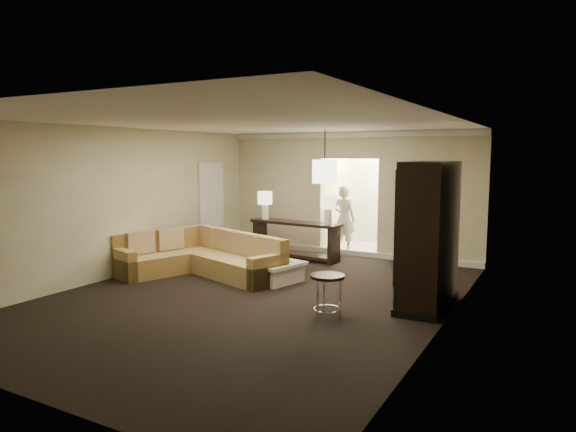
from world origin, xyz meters
The scene contains 19 objects.
ground centered at (0.00, 0.00, 0.00)m, with size 8.00×8.00×0.00m, color black.
wall_back centered at (0.00, 4.00, 1.40)m, with size 6.00×0.04×2.80m, color beige.
wall_front centered at (0.00, -4.00, 1.40)m, with size 6.00×0.04×2.80m, color beige.
wall_left centered at (-3.00, 0.00, 1.40)m, with size 0.04×8.00×2.80m, color beige.
wall_right centered at (3.00, 0.00, 1.40)m, with size 0.04×8.00×2.80m, color beige.
ceiling centered at (0.00, 0.00, 2.80)m, with size 6.00×8.00×0.02m, color white.
crown_molding centered at (0.00, 3.95, 2.73)m, with size 6.00×0.10×0.12m, color silver.
baseboard centered at (0.00, 3.95, 0.06)m, with size 6.00×0.10×0.12m, color silver.
side_door centered at (-2.97, 2.80, 1.05)m, with size 0.05×0.90×2.10m, color silver.
foyer centered at (0.00, 5.34, 1.30)m, with size 1.44×2.02×2.80m.
sectional_sofa centered at (-1.71, 0.82, 0.33)m, with size 3.28×2.35×0.83m.
coffee_table centered at (-0.23, 1.00, 0.19)m, with size 1.11×1.11×0.38m.
console_table centered at (-0.84, 3.01, 0.49)m, with size 2.17×0.67×0.83m.
armoire centered at (2.59, 0.80, 1.05)m, with size 0.65×1.53×2.19m.
drink_table centered at (1.48, -0.38, 0.44)m, with size 0.49×0.49×0.61m.
table_lamp_left centered at (-1.67, 3.08, 1.25)m, with size 0.33×0.33×0.63m.
table_lamp_right centered at (-0.02, 2.94, 1.25)m, with size 0.33×0.33×0.63m.
pendant_light centered at (0.00, 2.70, 1.95)m, with size 0.38×0.38×1.09m.
person centered at (-0.22, 4.30, 0.87)m, with size 0.63×0.42×1.74m, color beige.
Camera 1 is at (4.40, -6.86, 2.30)m, focal length 32.00 mm.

